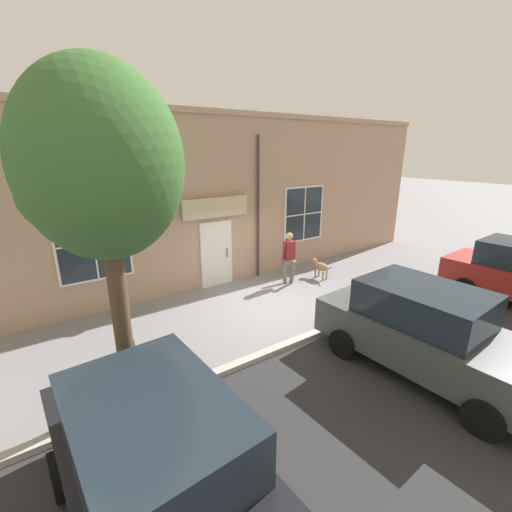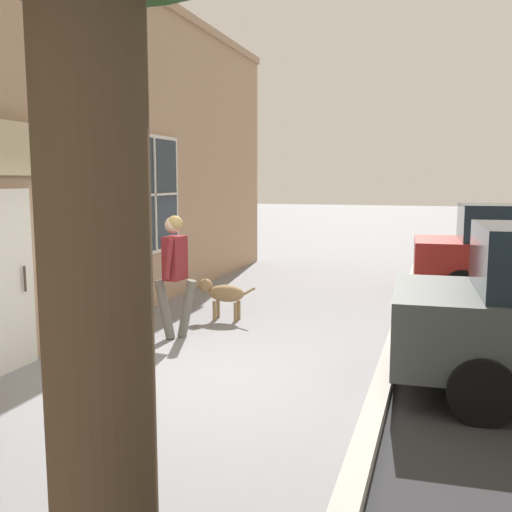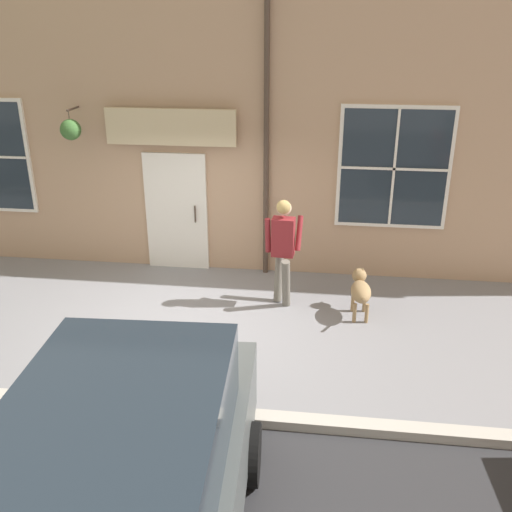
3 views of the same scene
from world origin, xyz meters
The scene contains 4 objects.
ground_plane centered at (0.00, 0.00, 0.00)m, with size 90.00×90.00×0.00m, color gray.
storefront_facade centered at (-2.34, -0.02, 2.67)m, with size 0.95×18.00×5.35m.
pedestrian_walking centered at (-0.95, 1.39, 1.04)m, with size 0.58×0.58×1.72m.
dog_on_leash centered at (-0.72, 2.60, 0.43)m, with size 0.99×0.33×0.67m.
Camera 2 is at (2.51, -5.66, 2.20)m, focal length 40.00 mm.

